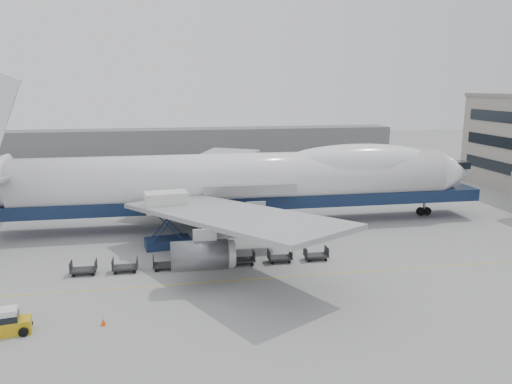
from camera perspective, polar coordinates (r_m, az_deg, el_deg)
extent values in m
plane|color=gray|center=(51.01, -0.16, -7.36)|extent=(260.00, 260.00, 0.00)
cube|color=gold|center=(45.49, 1.17, -9.84)|extent=(60.00, 0.15, 0.01)
cube|color=slate|center=(118.12, -10.97, 5.38)|extent=(110.00, 8.00, 7.00)
cylinder|color=white|center=(60.99, -2.13, 1.44)|extent=(52.00, 6.40, 6.40)
cube|color=#11203F|center=(61.66, -1.19, -0.86)|extent=(60.00, 5.76, 1.50)
cone|color=white|center=(71.03, 21.73, 2.12)|extent=(6.00, 6.40, 6.40)
ellipsoid|color=white|center=(64.71, 11.69, 3.40)|extent=(20.67, 5.78, 4.56)
cube|color=#9EA0A3|center=(46.92, -3.29, -2.61)|extent=(20.35, 26.74, 2.26)
cube|color=#9EA0A3|center=(74.77, -5.95, 2.92)|extent=(20.35, 26.74, 2.26)
cylinder|color=#595B60|center=(79.64, -8.33, 1.82)|extent=(4.80, 2.60, 2.60)
cylinder|color=#595B60|center=(71.26, -3.25, 0.71)|extent=(4.80, 2.60, 2.60)
cylinder|color=#595B60|center=(52.00, -0.55, -3.62)|extent=(4.80, 2.60, 2.60)
cylinder|color=#595B60|center=(42.81, -6.50, -7.21)|extent=(4.80, 2.60, 2.60)
cylinder|color=slate|center=(69.88, 18.65, -1.54)|extent=(0.36, 0.36, 2.50)
cylinder|color=black|center=(70.05, 18.61, -2.10)|extent=(1.10, 0.45, 1.10)
cylinder|color=slate|center=(58.76, -4.58, -3.46)|extent=(0.36, 0.36, 2.50)
cylinder|color=black|center=(58.95, -4.57, -4.12)|extent=(1.10, 0.45, 1.10)
cylinder|color=slate|center=(64.53, -5.11, -2.04)|extent=(0.36, 0.36, 2.50)
cylinder|color=black|center=(64.71, -5.10, -2.64)|extent=(1.10, 0.45, 1.10)
cube|color=navy|center=(54.41, -10.05, -5.70)|extent=(5.05, 2.99, 1.05)
cube|color=silver|center=(53.22, -10.23, -1.11)|extent=(4.70, 3.12, 2.09)
cube|color=navy|center=(52.75, -10.13, -3.69)|extent=(3.37, 0.65, 3.75)
cube|color=navy|center=(54.77, -10.14, -3.10)|extent=(3.37, 0.65, 3.75)
cube|color=slate|center=(54.70, -10.23, -0.75)|extent=(2.43, 1.48, 0.15)
cylinder|color=black|center=(53.57, -11.88, -6.17)|extent=(0.86, 0.33, 0.86)
cylinder|color=black|center=(55.38, -11.83, -5.56)|extent=(0.86, 0.33, 0.86)
cylinder|color=black|center=(53.55, -8.20, -6.04)|extent=(0.86, 0.33, 0.86)
cylinder|color=black|center=(55.36, -8.28, -5.43)|extent=(0.86, 0.33, 0.86)
cube|color=gold|center=(39.95, -26.14, -13.64)|extent=(2.74, 1.75, 1.00)
cube|color=silver|center=(39.61, -26.67, -12.46)|extent=(1.64, 1.49, 0.91)
cube|color=black|center=(39.69, -26.64, -12.70)|extent=(1.75, 1.60, 0.46)
cylinder|color=black|center=(40.80, -27.16, -13.48)|extent=(0.64, 0.27, 0.64)
cylinder|color=black|center=(39.26, -25.04, -14.29)|extent=(0.64, 0.27, 0.64)
cylinder|color=black|center=(40.29, -24.61, -13.55)|extent=(0.64, 0.27, 0.64)
cone|color=#E74B0C|center=(38.88, -17.06, -13.98)|extent=(0.35, 0.35, 0.54)
cube|color=#E74B0C|center=(38.99, -17.04, -14.32)|extent=(0.37, 0.37, 0.03)
cube|color=#2D2D30|center=(48.85, -19.09, -8.40)|extent=(2.30, 1.35, 0.18)
cube|color=#2D2D30|center=(48.91, -20.40, -7.97)|extent=(0.08, 1.35, 0.90)
cube|color=#2D2D30|center=(48.55, -17.83, -7.93)|extent=(0.08, 1.35, 0.90)
cylinder|color=black|center=(48.59, -20.16, -8.97)|extent=(0.30, 0.12, 0.30)
cylinder|color=black|center=(49.61, -19.95, -8.51)|extent=(0.30, 0.12, 0.30)
cylinder|color=black|center=(48.31, -18.15, -8.94)|extent=(0.30, 0.12, 0.30)
cylinder|color=black|center=(49.33, -17.98, -8.49)|extent=(0.30, 0.12, 0.30)
cube|color=#2D2D30|center=(48.39, -14.73, -8.31)|extent=(2.30, 1.35, 0.18)
cube|color=#2D2D30|center=(48.36, -16.07, -7.90)|extent=(0.08, 1.35, 0.90)
cube|color=#2D2D30|center=(48.17, -13.44, -7.83)|extent=(0.08, 1.35, 0.90)
cylinder|color=black|center=(48.06, -15.78, -8.90)|extent=(0.30, 0.12, 0.30)
cylinder|color=black|center=(49.09, -15.66, -8.44)|extent=(0.30, 0.12, 0.30)
cylinder|color=black|center=(47.91, -13.74, -8.85)|extent=(0.30, 0.12, 0.30)
cylinder|color=black|center=(48.94, -13.66, -8.39)|extent=(0.30, 0.12, 0.30)
cube|color=#2D2D30|center=(48.21, -10.32, -8.18)|extent=(2.30, 1.35, 0.18)
cube|color=#2D2D30|center=(48.10, -11.66, -7.78)|extent=(0.08, 1.35, 0.90)
cube|color=#2D2D30|center=(48.07, -9.02, -7.68)|extent=(0.08, 1.35, 0.90)
cylinder|color=black|center=(47.81, -11.34, -8.78)|extent=(0.30, 0.12, 0.30)
cylinder|color=black|center=(48.84, -11.32, -8.32)|extent=(0.30, 0.12, 0.30)
cylinder|color=black|center=(47.79, -9.28, -8.71)|extent=(0.30, 0.12, 0.30)
cylinder|color=black|center=(48.82, -9.30, -8.25)|extent=(0.30, 0.12, 0.30)
cube|color=#2D2D30|center=(48.31, -5.91, -8.00)|extent=(2.30, 1.35, 0.18)
cube|color=#2D2D30|center=(48.11, -7.23, -7.61)|extent=(0.08, 1.35, 0.90)
cube|color=#2D2D30|center=(48.25, -4.60, -7.49)|extent=(0.08, 1.35, 0.90)
cylinder|color=black|center=(47.85, -6.87, -8.61)|extent=(0.30, 0.12, 0.30)
cylinder|color=black|center=(48.88, -6.95, -8.15)|extent=(0.30, 0.12, 0.30)
cylinder|color=black|center=(47.96, -4.82, -8.51)|extent=(0.30, 0.12, 0.30)
cylinder|color=black|center=(48.99, -4.95, -8.06)|extent=(0.30, 0.12, 0.30)
cube|color=#2D2D30|center=(48.68, -1.54, -7.77)|extent=(2.30, 1.35, 0.18)
cube|color=#2D2D30|center=(48.41, -2.84, -7.40)|extent=(0.08, 1.35, 0.90)
cube|color=#2D2D30|center=(48.72, -0.25, -7.25)|extent=(0.08, 1.35, 0.90)
cylinder|color=black|center=(48.16, -2.45, -8.38)|extent=(0.30, 0.12, 0.30)
cylinder|color=black|center=(49.19, -2.62, -7.94)|extent=(0.30, 0.12, 0.30)
cylinder|color=black|center=(48.40, -0.43, -8.27)|extent=(0.30, 0.12, 0.30)
cylinder|color=black|center=(49.42, -0.65, -7.83)|extent=(0.30, 0.12, 0.30)
cube|color=#2D2D30|center=(49.34, 2.73, -7.51)|extent=(2.30, 1.35, 0.18)
cube|color=#2D2D30|center=(48.98, 1.47, -7.15)|extent=(0.08, 1.35, 0.90)
cube|color=#2D2D30|center=(49.45, 3.99, -6.98)|extent=(0.08, 1.35, 0.90)
cylinder|color=black|center=(48.76, 1.89, -8.12)|extent=(0.30, 0.12, 0.30)
cylinder|color=black|center=(49.77, 1.63, -7.68)|extent=(0.30, 0.12, 0.30)
cylinder|color=black|center=(49.12, 3.85, -7.98)|extent=(0.30, 0.12, 0.30)
cylinder|color=black|center=(50.13, 3.55, -7.56)|extent=(0.30, 0.12, 0.30)
cube|color=#2D2D30|center=(50.25, 6.87, -7.21)|extent=(2.30, 1.35, 0.18)
cube|color=#2D2D30|center=(49.82, 5.66, -6.87)|extent=(0.08, 1.35, 0.90)
cube|color=#2D2D30|center=(50.44, 8.08, -6.69)|extent=(0.08, 1.35, 0.90)
cylinder|color=black|center=(49.62, 6.10, -7.81)|extent=(0.30, 0.12, 0.30)
cylinder|color=black|center=(50.61, 5.75, -7.40)|extent=(0.30, 0.12, 0.30)
cylinder|color=black|center=(50.10, 7.98, -7.66)|extent=(0.30, 0.12, 0.30)
cylinder|color=black|center=(51.09, 7.60, -7.26)|extent=(0.30, 0.12, 0.30)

